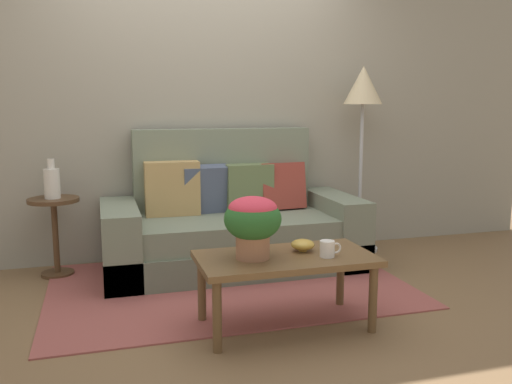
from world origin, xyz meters
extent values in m
plane|color=brown|center=(0.00, 0.00, 0.00)|extent=(14.00, 14.00, 0.00)
cube|color=gray|center=(0.00, 1.11, 1.49)|extent=(6.40, 0.12, 2.99)
cube|color=#994C47|center=(0.00, 0.18, 0.01)|extent=(2.48, 1.65, 0.01)
cube|color=#626B59|center=(0.14, 0.57, 0.12)|extent=(1.99, 0.88, 0.23)
cube|color=slate|center=(0.14, 0.55, 0.33)|extent=(1.47, 0.79, 0.19)
cube|color=slate|center=(0.14, 0.93, 0.65)|extent=(1.47, 0.16, 0.88)
cube|color=slate|center=(-0.73, 0.57, 0.28)|extent=(0.26, 0.88, 0.55)
cube|color=slate|center=(1.00, 0.57, 0.28)|extent=(0.26, 0.88, 0.55)
cube|color=#93382D|center=(0.60, 0.78, 0.61)|extent=(0.40, 0.24, 0.40)
cube|color=tan|center=(-0.31, 0.77, 0.63)|extent=(0.43, 0.18, 0.42)
cube|color=#607047|center=(0.31, 0.77, 0.61)|extent=(0.39, 0.18, 0.38)
cube|color=#4C5670|center=(-0.04, 0.78, 0.61)|extent=(0.39, 0.22, 0.39)
cylinder|color=brown|center=(-0.30, -0.82, 0.20)|extent=(0.05, 0.05, 0.39)
cylinder|color=brown|center=(0.60, -0.82, 0.20)|extent=(0.05, 0.05, 0.39)
cylinder|color=brown|center=(-0.30, -0.39, 0.20)|extent=(0.05, 0.05, 0.39)
cylinder|color=brown|center=(0.60, -0.39, 0.20)|extent=(0.05, 0.05, 0.39)
cube|color=brown|center=(0.15, -0.60, 0.41)|extent=(1.01, 0.54, 0.04)
cylinder|color=#4C331E|center=(-1.19, 0.79, 0.01)|extent=(0.24, 0.24, 0.03)
cylinder|color=#4C331E|center=(-1.19, 0.79, 0.30)|extent=(0.04, 0.04, 0.54)
cylinder|color=#4C331E|center=(-1.19, 0.79, 0.58)|extent=(0.37, 0.37, 0.03)
cylinder|color=#B2B2B7|center=(1.34, 0.80, 0.01)|extent=(0.34, 0.34, 0.03)
cylinder|color=#B2B2B7|center=(1.34, 0.80, 0.66)|extent=(0.03, 0.03, 1.26)
cone|color=#C6B289|center=(1.34, 0.80, 1.45)|extent=(0.33, 0.33, 0.32)
cylinder|color=#A36B4C|center=(-0.05, -0.60, 0.50)|extent=(0.19, 0.19, 0.15)
ellipsoid|color=#286028|center=(-0.05, -0.60, 0.65)|extent=(0.32, 0.32, 0.24)
ellipsoid|color=#DB384C|center=(-0.05, -0.60, 0.71)|extent=(0.27, 0.27, 0.13)
cylinder|color=white|center=(0.37, -0.70, 0.48)|extent=(0.08, 0.08, 0.09)
torus|color=white|center=(0.42, -0.70, 0.48)|extent=(0.06, 0.01, 0.06)
cylinder|color=gold|center=(0.28, -0.54, 0.44)|extent=(0.05, 0.05, 0.02)
ellipsoid|color=gold|center=(0.28, -0.54, 0.47)|extent=(0.14, 0.14, 0.06)
cylinder|color=silver|center=(-1.19, 0.78, 0.71)|extent=(0.12, 0.12, 0.22)
cylinder|color=silver|center=(-1.19, 0.78, 0.85)|extent=(0.05, 0.05, 0.07)
camera|label=1|loc=(-0.85, -3.42, 1.28)|focal=37.83mm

